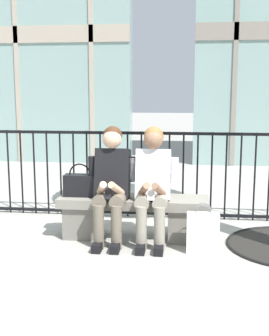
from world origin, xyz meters
TOP-DOWN VIEW (x-y plane):
  - ground_plane at (0.00, 0.00)m, footprint 60.00×60.00m
  - stone_bench at (0.00, 0.00)m, footprint 1.60×0.44m
  - seated_person_with_phone at (-0.22, -0.13)m, footprint 0.52×0.66m
  - seated_person_companion at (0.22, -0.13)m, footprint 0.52×0.66m
  - handbag_on_bench at (-0.58, -0.01)m, footprint 0.34×0.16m
  - shopping_bag at (0.73, -0.38)m, footprint 0.31×0.12m
  - plaza_railing at (-0.00, 0.82)m, footprint 8.33×0.04m

SIDE VIEW (x-z plane):
  - ground_plane at x=0.00m, z-range 0.00..0.00m
  - shopping_bag at x=0.73m, z-range -0.04..0.46m
  - stone_bench at x=0.00m, z-range 0.05..0.50m
  - plaza_railing at x=0.00m, z-range 0.01..1.09m
  - handbag_on_bench at x=-0.58m, z-range 0.40..0.75m
  - seated_person_with_phone at x=-0.22m, z-range 0.04..1.26m
  - seated_person_companion at x=0.22m, z-range 0.04..1.26m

